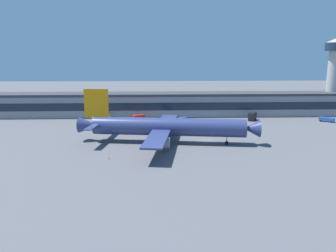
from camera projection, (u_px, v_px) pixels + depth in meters
ground_plane at (206, 141)px, 115.40m from camera, size 600.00×600.00×0.00m
terminal_building at (190, 104)px, 164.81m from camera, size 203.02×15.05×11.30m
airliner at (166, 127)px, 111.45m from camera, size 61.05×52.25×18.00m
control_tower at (333, 68)px, 167.24m from camera, size 9.45×9.45×37.51m
stair_truck at (252, 116)px, 152.46m from camera, size 5.24×6.35×3.55m
belt_loader at (327, 119)px, 148.96m from camera, size 6.25×5.55×1.95m
fuel_truck at (101, 116)px, 151.93m from camera, size 8.46×7.16×3.35m
crew_van at (138, 117)px, 152.44m from camera, size 5.63×4.36×2.55m
follow_me_car at (183, 119)px, 150.09m from camera, size 4.76×3.86×1.85m
traffic_cone_0 at (109, 158)px, 94.48m from camera, size 0.55×0.55×0.68m
traffic_cone_1 at (140, 147)px, 105.43m from camera, size 0.60×0.60×0.74m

